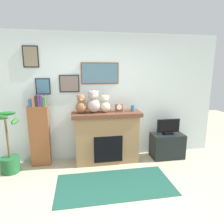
{
  "coord_description": "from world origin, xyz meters",
  "views": [
    {
      "loc": [
        -0.4,
        -2.1,
        1.88
      ],
      "look_at": [
        0.26,
        1.71,
        1.04
      ],
      "focal_mm": 31.53,
      "sensor_mm": 36.0,
      "label": 1
    }
  ],
  "objects_px": {
    "television": "(168,127)",
    "teddy_bear_brown": "(105,105)",
    "teddy_bear_tan": "(81,105)",
    "bookshelf": "(40,133)",
    "potted_plant": "(10,154)",
    "candle_jar": "(133,108)",
    "mantel_clock": "(119,108)",
    "tv_stand": "(167,146)",
    "teddy_bear_cream": "(94,103)",
    "fireplace": "(107,136)"
  },
  "relations": [
    {
      "from": "fireplace",
      "to": "candle_jar",
      "type": "distance_m",
      "value": 0.79
    },
    {
      "from": "television",
      "to": "teddy_bear_cream",
      "type": "distance_m",
      "value": 1.67
    },
    {
      "from": "potted_plant",
      "to": "teddy_bear_brown",
      "type": "height_order",
      "value": "teddy_bear_brown"
    },
    {
      "from": "potted_plant",
      "to": "television",
      "type": "xyz_separation_m",
      "value": [
        3.15,
        0.09,
        0.34
      ]
    },
    {
      "from": "teddy_bear_brown",
      "to": "fireplace",
      "type": "bearing_deg",
      "value": 29.65
    },
    {
      "from": "tv_stand",
      "to": "mantel_clock",
      "type": "bearing_deg",
      "value": 177.61
    },
    {
      "from": "teddy_bear_brown",
      "to": "television",
      "type": "bearing_deg",
      "value": -2.0
    },
    {
      "from": "tv_stand",
      "to": "television",
      "type": "height_order",
      "value": "television"
    },
    {
      "from": "bookshelf",
      "to": "teddy_bear_brown",
      "type": "xyz_separation_m",
      "value": [
        1.28,
        -0.05,
        0.54
      ]
    },
    {
      "from": "teddy_bear_tan",
      "to": "potted_plant",
      "type": "bearing_deg",
      "value": -174.03
    },
    {
      "from": "tv_stand",
      "to": "mantel_clock",
      "type": "distance_m",
      "value": 1.37
    },
    {
      "from": "fireplace",
      "to": "candle_jar",
      "type": "height_order",
      "value": "candle_jar"
    },
    {
      "from": "candle_jar",
      "to": "teddy_bear_brown",
      "type": "bearing_deg",
      "value": -179.96
    },
    {
      "from": "fireplace",
      "to": "teddy_bear_cream",
      "type": "distance_m",
      "value": 0.76
    },
    {
      "from": "potted_plant",
      "to": "bookshelf",
      "type": "bearing_deg",
      "value": 20.54
    },
    {
      "from": "bookshelf",
      "to": "teddy_bear_brown",
      "type": "relative_size",
      "value": 4.11
    },
    {
      "from": "bookshelf",
      "to": "teddy_bear_cream",
      "type": "relative_size",
      "value": 3.2
    },
    {
      "from": "candle_jar",
      "to": "mantel_clock",
      "type": "relative_size",
      "value": 0.82
    },
    {
      "from": "potted_plant",
      "to": "teddy_bear_tan",
      "type": "bearing_deg",
      "value": 5.97
    },
    {
      "from": "mantel_clock",
      "to": "teddy_bear_brown",
      "type": "relative_size",
      "value": 0.45
    },
    {
      "from": "fireplace",
      "to": "tv_stand",
      "type": "bearing_deg",
      "value": -2.78
    },
    {
      "from": "fireplace",
      "to": "mantel_clock",
      "type": "bearing_deg",
      "value": -4.47
    },
    {
      "from": "bookshelf",
      "to": "potted_plant",
      "type": "distance_m",
      "value": 0.64
    },
    {
      "from": "teddy_bear_cream",
      "to": "bookshelf",
      "type": "bearing_deg",
      "value": 177.06
    },
    {
      "from": "teddy_bear_cream",
      "to": "teddy_bear_brown",
      "type": "bearing_deg",
      "value": 0.03
    },
    {
      "from": "candle_jar",
      "to": "tv_stand",
      "type": "bearing_deg",
      "value": -3.4
    },
    {
      "from": "candle_jar",
      "to": "teddy_bear_cream",
      "type": "bearing_deg",
      "value": -179.96
    },
    {
      "from": "fireplace",
      "to": "teddy_bear_brown",
      "type": "relative_size",
      "value": 3.99
    },
    {
      "from": "teddy_bear_tan",
      "to": "bookshelf",
      "type": "bearing_deg",
      "value": 176.22
    },
    {
      "from": "mantel_clock",
      "to": "teddy_bear_tan",
      "type": "bearing_deg",
      "value": 179.9
    },
    {
      "from": "television",
      "to": "teddy_bear_cream",
      "type": "relative_size",
      "value": 1.13
    },
    {
      "from": "bookshelf",
      "to": "candle_jar",
      "type": "height_order",
      "value": "bookshelf"
    },
    {
      "from": "bookshelf",
      "to": "tv_stand",
      "type": "bearing_deg",
      "value": -2.18
    },
    {
      "from": "teddy_bear_brown",
      "to": "tv_stand",
      "type": "bearing_deg",
      "value": -1.94
    },
    {
      "from": "bookshelf",
      "to": "potted_plant",
      "type": "relative_size",
      "value": 1.25
    },
    {
      "from": "mantel_clock",
      "to": "teddy_bear_tan",
      "type": "height_order",
      "value": "teddy_bear_tan"
    },
    {
      "from": "teddy_bear_tan",
      "to": "teddy_bear_brown",
      "type": "xyz_separation_m",
      "value": [
        0.46,
        0.0,
        -0.01
      ]
    },
    {
      "from": "fireplace",
      "to": "television",
      "type": "relative_size",
      "value": 2.76
    },
    {
      "from": "potted_plant",
      "to": "teddy_bear_tan",
      "type": "distance_m",
      "value": 1.6
    },
    {
      "from": "bookshelf",
      "to": "television",
      "type": "relative_size",
      "value": 2.84
    },
    {
      "from": "fireplace",
      "to": "teddy_bear_cream",
      "type": "height_order",
      "value": "teddy_bear_cream"
    },
    {
      "from": "fireplace",
      "to": "teddy_bear_cream",
      "type": "bearing_deg",
      "value": -175.88
    },
    {
      "from": "potted_plant",
      "to": "television",
      "type": "distance_m",
      "value": 3.17
    },
    {
      "from": "bookshelf",
      "to": "mantel_clock",
      "type": "xyz_separation_m",
      "value": [
        1.56,
        -0.06,
        0.47
      ]
    },
    {
      "from": "potted_plant",
      "to": "teddy_bear_brown",
      "type": "relative_size",
      "value": 3.28
    },
    {
      "from": "bookshelf",
      "to": "teddy_bear_brown",
      "type": "distance_m",
      "value": 1.39
    },
    {
      "from": "teddy_bear_tan",
      "to": "teddy_bear_cream",
      "type": "distance_m",
      "value": 0.24
    },
    {
      "from": "tv_stand",
      "to": "teddy_bear_cream",
      "type": "height_order",
      "value": "teddy_bear_cream"
    },
    {
      "from": "television",
      "to": "teddy_bear_brown",
      "type": "height_order",
      "value": "teddy_bear_brown"
    },
    {
      "from": "teddy_bear_tan",
      "to": "teddy_bear_brown",
      "type": "distance_m",
      "value": 0.46
    }
  ]
}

